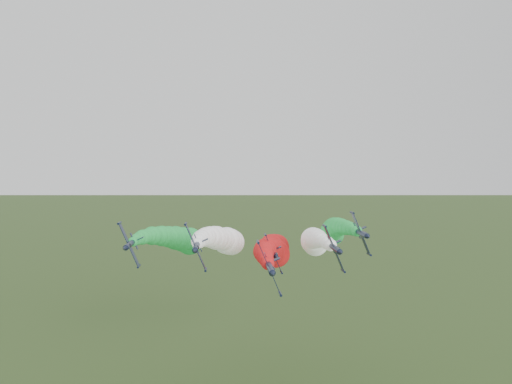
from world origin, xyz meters
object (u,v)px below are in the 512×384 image
(jet_lead, at_px, (271,253))
(jet_inner_left, at_px, (222,240))
(jet_inner_right, at_px, (315,241))
(jet_outer_right, at_px, (334,231))
(jet_trail, at_px, (274,245))
(jet_outer_left, at_px, (176,239))

(jet_lead, xyz_separation_m, jet_inner_left, (-11.05, 10.11, 1.49))
(jet_lead, distance_m, jet_inner_right, 15.40)
(jet_inner_left, distance_m, jet_outer_right, 29.47)
(jet_trail, bearing_deg, jet_inner_right, -64.85)
(jet_inner_left, xyz_separation_m, jet_trail, (14.51, 17.39, -4.35))
(jet_inner_left, bearing_deg, jet_inner_right, -0.33)
(jet_lead, distance_m, jet_outer_right, 23.97)
(jet_inner_left, height_order, jet_inner_right, jet_inner_left)
(jet_outer_left, bearing_deg, jet_inner_right, -10.86)
(jet_lead, xyz_separation_m, jet_trail, (3.46, 27.50, -2.86))
(jet_trail, bearing_deg, jet_outer_right, -39.18)
(jet_outer_left, distance_m, jet_trail, 28.54)
(jet_outer_left, bearing_deg, jet_trail, 22.75)
(jet_inner_right, bearing_deg, jet_lead, -139.50)
(jet_lead, height_order, jet_outer_right, jet_outer_right)
(jet_trail, bearing_deg, jet_inner_left, -129.85)
(jet_inner_right, bearing_deg, jet_trail, 115.15)
(jet_outer_right, height_order, jet_trail, jet_outer_right)
(jet_trail, bearing_deg, jet_outer_left, -157.25)
(jet_inner_left, bearing_deg, jet_outer_right, 11.10)
(jet_inner_right, bearing_deg, jet_inner_left, 179.67)
(jet_inner_left, distance_m, jet_inner_right, 22.74)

